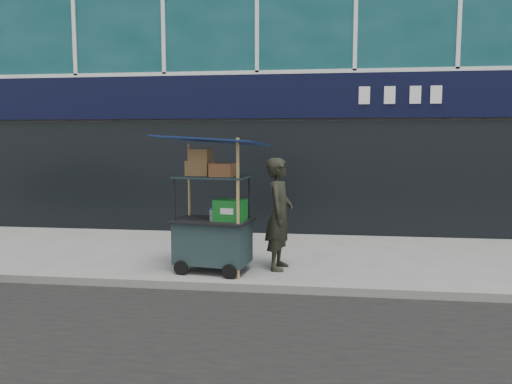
# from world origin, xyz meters

# --- Properties ---
(ground) EXTENTS (80.00, 80.00, 0.00)m
(ground) POSITION_xyz_m (0.00, 0.00, 0.00)
(ground) COLOR slate
(ground) RESTS_ON ground
(curb) EXTENTS (80.00, 0.18, 0.12)m
(curb) POSITION_xyz_m (0.00, -0.20, 0.06)
(curb) COLOR gray
(curb) RESTS_ON ground
(vendor_cart) EXTENTS (1.69, 1.31, 2.09)m
(vendor_cart) POSITION_xyz_m (-0.26, 0.71, 0.73)
(vendor_cart) COLOR #192A2B
(vendor_cart) RESTS_ON ground
(vendor_man) EXTENTS (0.48, 0.68, 1.74)m
(vendor_man) POSITION_xyz_m (0.72, 1.00, 0.87)
(vendor_man) COLOR black
(vendor_man) RESTS_ON ground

